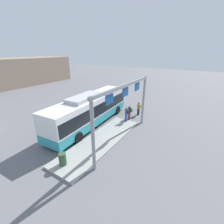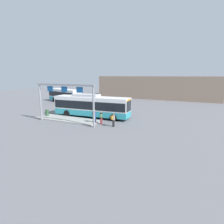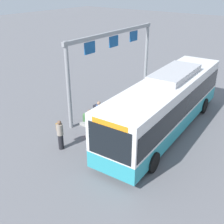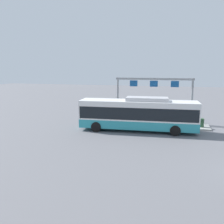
% 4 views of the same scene
% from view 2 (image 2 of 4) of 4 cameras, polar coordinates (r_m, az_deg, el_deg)
% --- Properties ---
extents(ground_plane, '(120.00, 120.00, 0.00)m').
position_cam_2_polar(ground_plane, '(27.59, -6.46, -1.57)').
color(ground_plane, slate).
extents(platform_curb, '(10.00, 2.80, 0.16)m').
position_cam_2_polar(platform_curb, '(26.49, -14.17, -2.23)').
color(platform_curb, '#9E9E99').
rests_on(platform_curb, ground).
extents(bus_main, '(11.85, 3.24, 3.46)m').
position_cam_2_polar(bus_main, '(27.25, -6.56, 2.14)').
color(bus_main, teal).
rests_on(bus_main, ground).
extents(bus_background_left, '(10.41, 5.42, 3.10)m').
position_cam_2_polar(bus_background_left, '(43.69, -14.80, 5.31)').
color(bus_background_left, teal).
rests_on(bus_background_left, ground).
extents(person_boarding, '(0.54, 0.61, 1.67)m').
position_cam_2_polar(person_boarding, '(22.06, 0.42, -2.45)').
color(person_boarding, black).
rests_on(person_boarding, ground).
extents(person_waiting_near, '(0.36, 0.54, 1.67)m').
position_cam_2_polar(person_waiting_near, '(23.55, -5.55, -1.21)').
color(person_waiting_near, '#334C8C').
rests_on(person_waiting_near, platform_curb).
extents(person_waiting_mid, '(0.54, 0.61, 1.67)m').
position_cam_2_polar(person_waiting_mid, '(23.19, -3.45, -1.78)').
color(person_waiting_mid, maroon).
rests_on(person_waiting_mid, ground).
extents(platform_sign_gantry, '(9.01, 0.24, 5.20)m').
position_cam_2_polar(platform_sign_gantry, '(23.89, -14.85, 5.18)').
color(platform_sign_gantry, gray).
rests_on(platform_sign_gantry, ground).
extents(station_building, '(31.90, 8.00, 6.02)m').
position_cam_2_polar(station_building, '(51.79, 13.89, 7.64)').
color(station_building, gray).
rests_on(station_building, ground).
extents(trash_bin, '(0.52, 0.52, 0.90)m').
position_cam_2_polar(trash_bin, '(29.38, -19.91, -0.18)').
color(trash_bin, '#2D5133').
rests_on(trash_bin, platform_curb).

